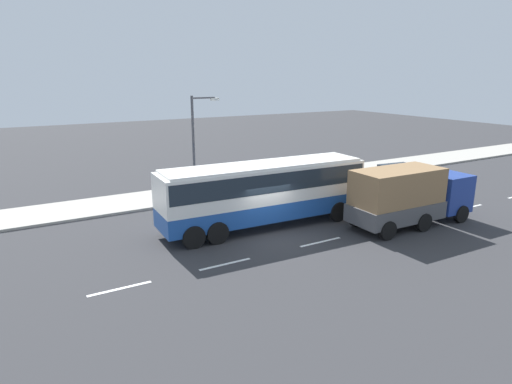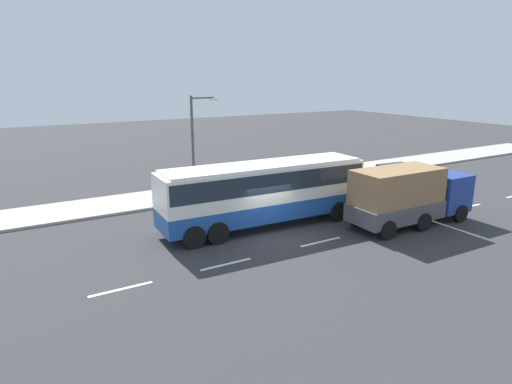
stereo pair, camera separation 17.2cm
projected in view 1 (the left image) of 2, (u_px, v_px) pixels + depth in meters
name	position (u px, v px, depth m)	size (l,w,h in m)	color
ground_plane	(270.00, 235.00, 22.08)	(120.00, 120.00, 0.00)	#333335
sidewalk_curb	(198.00, 193.00, 29.81)	(80.00, 4.00, 0.15)	#A8A399
lane_centreline	(331.00, 240.00, 21.51)	(35.22, 0.16, 0.01)	white
coach_bus	(264.00, 188.00, 22.92)	(11.31, 3.05, 3.40)	#1E4C9E
cargo_truck	(409.00, 195.00, 23.20)	(7.31, 2.64, 3.16)	navy
car_silver_hatch	(400.00, 173.00, 32.59)	(4.70, 2.32, 1.41)	silver
pedestrian_near_curb	(302.00, 166.00, 33.03)	(0.32, 0.32, 1.76)	black
street_lamp	(196.00, 141.00, 26.99)	(1.84, 0.24, 6.49)	#47474C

